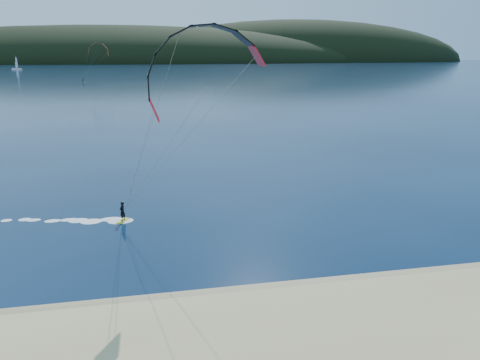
% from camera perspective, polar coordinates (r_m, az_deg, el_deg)
% --- Properties ---
extents(ground, '(1800.00, 1800.00, 0.00)m').
position_cam_1_polar(ground, '(20.70, -1.30, -21.53)').
color(ground, '#061A32').
rests_on(ground, ground).
extents(wet_sand, '(220.00, 2.50, 0.10)m').
position_cam_1_polar(wet_sand, '(24.37, -3.16, -15.11)').
color(wet_sand, '#907D54').
rests_on(wet_sand, ground).
extents(headland, '(1200.00, 310.00, 140.00)m').
position_cam_1_polar(headland, '(761.64, -11.15, 14.51)').
color(headland, black).
rests_on(headland, ground).
extents(kitesurfer_near, '(20.93, 8.77, 14.44)m').
position_cam_1_polar(kitesurfer_near, '(28.41, -4.99, 10.99)').
color(kitesurfer_near, '#BDCA17').
rests_on(kitesurfer_near, ground).
extents(kitesurfer_far, '(13.33, 8.46, 16.31)m').
position_cam_1_polar(kitesurfer_far, '(214.46, -17.63, 15.15)').
color(kitesurfer_far, '#BDCA17').
rests_on(kitesurfer_far, ground).
extents(sailboat, '(8.13, 5.09, 11.35)m').
position_cam_1_polar(sailboat, '(433.74, -26.56, 12.59)').
color(sailboat, white).
rests_on(sailboat, ground).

